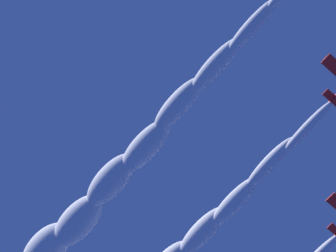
% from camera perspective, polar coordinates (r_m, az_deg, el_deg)
% --- Properties ---
extents(smoke_trail_lead, '(37.48, 54.54, 5.58)m').
position_cam_1_polar(smoke_trail_lead, '(86.64, -8.73, -8.84)').
color(smoke_trail_lead, white).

